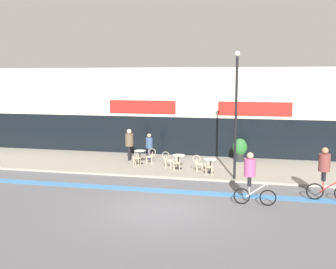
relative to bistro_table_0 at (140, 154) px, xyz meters
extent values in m
plane|color=#5B5B60|center=(2.82, -7.04, -0.66)|extent=(120.00, 120.00, 0.00)
cube|color=gray|center=(2.82, 0.21, -0.60)|extent=(40.00, 5.50, 0.12)
cube|color=beige|center=(2.82, 4.96, 2.13)|extent=(40.00, 4.00, 5.58)
cube|color=black|center=(2.82, 2.99, 0.66)|extent=(38.80, 0.10, 2.40)
cube|color=beige|center=(2.82, 3.01, 2.46)|extent=(39.20, 0.14, 1.20)
cube|color=red|center=(-0.67, 2.94, 2.46)|extent=(4.33, 0.08, 0.84)
cube|color=red|center=(6.30, 2.94, 2.46)|extent=(4.33, 0.08, 0.84)
cube|color=#3D7AB7|center=(2.82, -4.56, -0.66)|extent=(36.00, 0.70, 0.01)
cylinder|color=black|center=(0.00, 0.00, -0.53)|extent=(0.37, 0.37, 0.02)
cylinder|color=black|center=(0.00, 0.00, -0.17)|extent=(0.07, 0.07, 0.74)
cylinder|color=silver|center=(0.00, 0.00, 0.21)|extent=(0.66, 0.66, 0.02)
cylinder|color=black|center=(2.38, -0.73, -0.53)|extent=(0.38, 0.38, 0.02)
cylinder|color=black|center=(2.38, -0.73, -0.18)|extent=(0.07, 0.07, 0.73)
cylinder|color=silver|center=(2.38, -0.73, 0.20)|extent=(0.68, 0.68, 0.02)
cylinder|color=black|center=(4.14, -1.28, -0.53)|extent=(0.38, 0.38, 0.02)
cylinder|color=black|center=(4.14, -1.28, -0.19)|extent=(0.07, 0.07, 0.69)
cylinder|color=silver|center=(4.14, -1.28, 0.17)|extent=(0.69, 0.69, 0.02)
cylinder|color=beige|center=(0.00, -0.55, -0.10)|extent=(0.42, 0.42, 0.03)
cylinder|color=beige|center=(-0.13, -0.40, -0.33)|extent=(0.03, 0.03, 0.42)
cylinder|color=beige|center=(0.15, -0.42, -0.33)|extent=(0.03, 0.03, 0.42)
cylinder|color=beige|center=(-0.15, -0.68, -0.33)|extent=(0.03, 0.03, 0.42)
cylinder|color=beige|center=(0.13, -0.70, -0.33)|extent=(0.03, 0.03, 0.42)
torus|color=beige|center=(-0.01, -0.72, 0.16)|extent=(0.05, 0.41, 0.41)
cylinder|color=beige|center=(-0.18, -0.71, 0.02)|extent=(0.03, 0.03, 0.23)
cylinder|color=beige|center=(0.16, -0.73, 0.02)|extent=(0.03, 0.03, 0.23)
cylinder|color=beige|center=(0.55, 0.00, -0.10)|extent=(0.45, 0.45, 0.03)
cylinder|color=beige|center=(0.43, -0.16, -0.33)|extent=(0.03, 0.03, 0.42)
cylinder|color=beige|center=(0.39, 0.12, -0.33)|extent=(0.03, 0.03, 0.42)
cylinder|color=beige|center=(0.71, -0.12, -0.33)|extent=(0.03, 0.03, 0.42)
cylinder|color=beige|center=(0.67, 0.16, -0.33)|extent=(0.03, 0.03, 0.42)
torus|color=beige|center=(0.72, 0.02, 0.16)|extent=(0.41, 0.08, 0.41)
cylinder|color=beige|center=(0.74, -0.15, 0.02)|extent=(0.03, 0.03, 0.23)
cylinder|color=beige|center=(0.70, 0.19, 0.02)|extent=(0.03, 0.03, 0.23)
cylinder|color=beige|center=(2.38, -1.28, -0.10)|extent=(0.43, 0.43, 0.03)
cylinder|color=beige|center=(2.23, -1.15, -0.33)|extent=(0.03, 0.03, 0.42)
cylinder|color=beige|center=(2.51, -1.13, -0.33)|extent=(0.03, 0.03, 0.42)
cylinder|color=beige|center=(2.25, -1.43, -0.33)|extent=(0.03, 0.03, 0.42)
cylinder|color=beige|center=(2.53, -1.41, -0.33)|extent=(0.03, 0.03, 0.42)
torus|color=beige|center=(2.39, -1.45, 0.16)|extent=(0.06, 0.41, 0.41)
cylinder|color=beige|center=(2.22, -1.46, 0.02)|extent=(0.03, 0.03, 0.23)
cylinder|color=beige|center=(2.56, -1.44, 0.02)|extent=(0.03, 0.03, 0.23)
cylinder|color=beige|center=(1.83, -0.73, -0.10)|extent=(0.41, 0.41, 0.03)
cylinder|color=beige|center=(1.98, -0.59, -0.33)|extent=(0.03, 0.03, 0.42)
cylinder|color=beige|center=(1.97, -0.87, -0.33)|extent=(0.03, 0.03, 0.42)
cylinder|color=beige|center=(1.70, -0.58, -0.33)|extent=(0.03, 0.03, 0.42)
cylinder|color=beige|center=(1.69, -0.86, -0.33)|extent=(0.03, 0.03, 0.42)
torus|color=beige|center=(1.66, -0.72, 0.16)|extent=(0.41, 0.04, 0.41)
cylinder|color=beige|center=(1.67, -0.55, 0.02)|extent=(0.03, 0.03, 0.23)
cylinder|color=beige|center=(1.66, -0.89, 0.02)|extent=(0.03, 0.03, 0.23)
cylinder|color=beige|center=(4.14, -1.83, -0.10)|extent=(0.44, 0.44, 0.03)
cylinder|color=beige|center=(4.02, -1.68, -0.33)|extent=(0.03, 0.03, 0.42)
cylinder|color=beige|center=(4.30, -1.70, -0.33)|extent=(0.03, 0.03, 0.42)
cylinder|color=beige|center=(3.99, -1.95, -0.33)|extent=(0.03, 0.03, 0.42)
cylinder|color=beige|center=(4.27, -1.98, -0.33)|extent=(0.03, 0.03, 0.42)
torus|color=beige|center=(4.13, -2.00, 0.16)|extent=(0.07, 0.41, 0.41)
cylinder|color=beige|center=(3.96, -1.98, 0.02)|extent=(0.03, 0.03, 0.23)
cylinder|color=beige|center=(4.30, -2.01, 0.02)|extent=(0.03, 0.03, 0.23)
cylinder|color=beige|center=(3.59, -1.28, -0.10)|extent=(0.42, 0.42, 0.03)
cylinder|color=beige|center=(3.74, -1.15, -0.33)|extent=(0.03, 0.03, 0.42)
cylinder|color=beige|center=(3.73, -1.42, -0.33)|extent=(0.03, 0.03, 0.42)
cylinder|color=beige|center=(3.46, -1.13, -0.33)|extent=(0.03, 0.03, 0.42)
cylinder|color=beige|center=(3.45, -1.41, -0.33)|extent=(0.03, 0.03, 0.42)
torus|color=beige|center=(3.43, -1.27, 0.16)|extent=(0.41, 0.05, 0.41)
cylinder|color=beige|center=(3.43, -1.10, 0.02)|extent=(0.03, 0.03, 0.23)
cylinder|color=beige|center=(3.42, -1.44, 0.02)|extent=(0.03, 0.03, 0.23)
cylinder|color=#232326|center=(5.52, 1.90, -0.30)|extent=(0.53, 0.53, 0.47)
ellipsoid|color=#28662D|center=(5.52, 1.90, 0.29)|extent=(0.85, 0.85, 1.02)
cylinder|color=black|center=(5.42, -2.21, 2.40)|extent=(0.12, 0.12, 5.88)
sphere|color=beige|center=(5.42, -2.21, 5.42)|extent=(0.26, 0.26, 0.26)
torus|color=black|center=(6.88, -5.69, -0.33)|extent=(0.65, 0.06, 0.65)
torus|color=black|center=(5.87, -5.68, -0.33)|extent=(0.65, 0.06, 0.65)
cylinder|color=silver|center=(6.42, -5.69, -0.06)|extent=(0.79, 0.05, 0.59)
cylinder|color=silver|center=(6.15, -5.69, -0.10)|extent=(0.04, 0.04, 0.46)
cylinder|color=silver|center=(6.83, -5.69, 0.22)|extent=(0.03, 0.48, 0.03)
cylinder|color=black|center=(6.15, -5.60, 0.31)|extent=(0.16, 0.16, 0.38)
cylinder|color=black|center=(6.15, -5.77, 0.31)|extent=(0.16, 0.16, 0.38)
cylinder|color=#A84C7F|center=(6.15, -5.69, 0.85)|extent=(0.45, 0.45, 0.69)
sphere|color=tan|center=(6.15, -5.69, 1.32)|extent=(0.26, 0.26, 0.26)
torus|color=black|center=(8.80, -4.47, -0.31)|extent=(0.70, 0.10, 0.70)
cylinder|color=red|center=(9.39, -4.51, -0.01)|extent=(0.84, 0.10, 0.63)
cylinder|color=red|center=(9.10, -4.49, -0.07)|extent=(0.04, 0.04, 0.49)
cylinder|color=black|center=(9.10, -4.40, 0.37)|extent=(0.17, 0.17, 0.39)
cylinder|color=black|center=(9.09, -4.58, 0.37)|extent=(0.17, 0.17, 0.39)
cylinder|color=brown|center=(9.10, -4.49, 0.92)|extent=(0.49, 0.49, 0.71)
sphere|color=#9E7051|center=(9.10, -4.49, 1.41)|extent=(0.27, 0.27, 0.27)
cylinder|color=#382D47|center=(0.26, 1.21, -0.18)|extent=(0.15, 0.15, 0.72)
cylinder|color=#382D47|center=(0.25, 1.05, -0.18)|extent=(0.15, 0.15, 0.72)
cylinder|color=#334C70|center=(0.25, 1.13, 0.49)|extent=(0.44, 0.44, 0.63)
sphere|color=tan|center=(0.25, 1.13, 0.92)|extent=(0.23, 0.23, 0.23)
cylinder|color=black|center=(-0.89, 0.90, -0.12)|extent=(0.18, 0.18, 0.84)
cylinder|color=black|center=(-0.87, 0.72, -0.12)|extent=(0.18, 0.18, 0.84)
cylinder|color=brown|center=(-0.88, 0.81, 0.67)|extent=(0.53, 0.53, 0.73)
sphere|color=beige|center=(-0.88, 0.81, 1.18)|extent=(0.28, 0.28, 0.28)
camera|label=1|loc=(6.18, -21.04, 4.37)|focal=42.00mm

